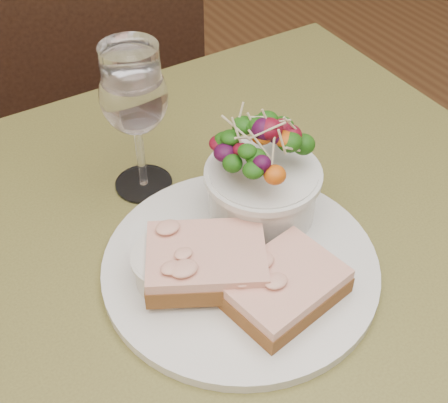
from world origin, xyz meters
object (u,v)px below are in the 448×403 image
chair_far (99,176)px  wine_glass (134,100)px  sandwich_front (283,286)px  dinner_plate (240,266)px  salad_bowl (263,172)px  ramekin (172,266)px  cafe_table (243,318)px  sandwich_back (206,261)px

chair_far → wine_glass: 0.82m
chair_far → sandwich_front: chair_far is taller
dinner_plate → salad_bowl: (0.06, 0.05, 0.07)m
ramekin → salad_bowl: (0.13, 0.04, 0.04)m
dinner_plate → ramekin: size_ratio=3.89×
chair_far → dinner_plate: chair_far is taller
sandwich_front → wine_glass: 0.26m
ramekin → chair_far: bearing=78.0°
sandwich_front → salad_bowl: (0.05, 0.11, 0.04)m
cafe_table → chair_far: chair_far is taller
sandwich_back → sandwich_front: bearing=-21.7°
sandwich_back → salad_bowl: salad_bowl is taller
chair_far → ramekin: 0.89m
sandwich_back → salad_bowl: bearing=54.9°
cafe_table → wine_glass: size_ratio=4.57×
cafe_table → sandwich_front: bearing=-88.5°
chair_far → sandwich_back: bearing=91.9°
cafe_table → wine_glass: wine_glass is taller
dinner_plate → sandwich_back: size_ratio=1.97×
chair_far → ramekin: size_ratio=11.97×
cafe_table → sandwich_back: (-0.05, -0.01, 0.14)m
chair_far → dinner_plate: 0.89m
chair_far → salad_bowl: size_ratio=7.09×
cafe_table → ramekin: 0.16m
chair_far → sandwich_back: size_ratio=6.07×
sandwich_back → dinner_plate: bearing=26.8°
ramekin → wine_glass: bearing=75.0°
cafe_table → salad_bowl: 0.19m
sandwich_back → wine_glass: bearing=113.9°
cafe_table → chair_far: bearing=84.2°
ramekin → salad_bowl: bearing=15.1°
chair_far → dinner_plate: size_ratio=3.08×
cafe_table → dinner_plate: size_ratio=2.74×
dinner_plate → sandwich_back: sandwich_back is taller
sandwich_back → ramekin: (-0.03, 0.02, -0.00)m
cafe_table → salad_bowl: bearing=41.7°
cafe_table → chair_far: (0.08, 0.74, -0.36)m
wine_glass → dinner_plate: bearing=-80.8°
ramekin → salad_bowl: salad_bowl is taller
cafe_table → wine_glass: (-0.04, 0.17, 0.22)m
cafe_table → ramekin: size_ratio=10.64×
cafe_table → chair_far: size_ratio=0.89×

